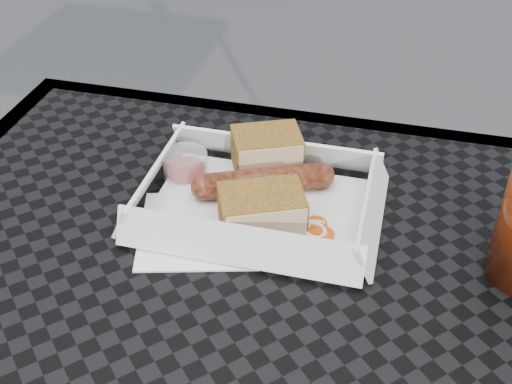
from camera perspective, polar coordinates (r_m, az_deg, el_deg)
food_tray at (r=0.68m, az=0.21°, el=-1.38°), size 0.22×0.15×0.00m
bratwurst at (r=0.68m, az=0.67°, el=0.96°), size 0.15×0.08×0.03m
bread_near at (r=0.71m, az=0.96°, el=3.63°), size 0.09×0.08×0.05m
bread_far at (r=0.63m, az=0.51°, el=-1.68°), size 0.10×0.08×0.04m
veg_garnish at (r=0.64m, az=4.97°, el=-3.61°), size 0.03×0.03×0.00m
napkin at (r=0.65m, az=-5.04°, el=-3.33°), size 0.15×0.15×0.00m
condiment_cup_sauce at (r=0.72m, az=-6.29°, el=2.40°), size 0.05×0.05×0.03m
condiment_cup_empty at (r=0.66m, az=-1.21°, el=-1.26°), size 0.05×0.05×0.03m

